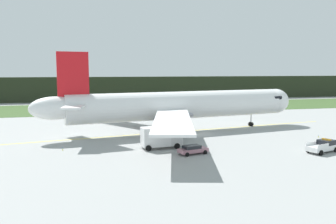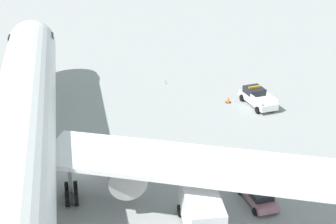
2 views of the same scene
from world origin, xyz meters
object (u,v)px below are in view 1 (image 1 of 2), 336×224
at_px(staff_car, 193,149).
at_px(apron_cone, 314,145).
at_px(ops_pickup_truck, 323,146).
at_px(catering_truck, 160,137).
at_px(airliner, 177,106).

bearing_deg(staff_car, apron_cone, -0.70).
height_order(ops_pickup_truck, catering_truck, catering_truck).
relative_size(ops_pickup_truck, apron_cone, 8.16).
relative_size(staff_car, apron_cone, 6.66).
height_order(airliner, apron_cone, airliner).
bearing_deg(apron_cone, ops_pickup_truck, -103.58).
relative_size(ops_pickup_truck, catering_truck, 0.89).
bearing_deg(apron_cone, airliner, 132.60).
bearing_deg(staff_car, airliner, 81.99).
xyz_separation_m(ops_pickup_truck, staff_car, (-18.93, 3.31, -0.20)).
relative_size(airliner, catering_truck, 8.46).
height_order(catering_truck, apron_cone, catering_truck).
distance_m(staff_car, apron_cone, 19.67).
bearing_deg(apron_cone, staff_car, 179.30).
height_order(airliner, catering_truck, airliner).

